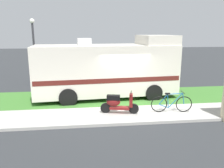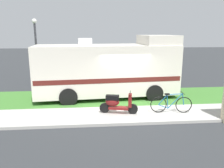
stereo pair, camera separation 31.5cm
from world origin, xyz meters
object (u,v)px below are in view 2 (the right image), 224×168
scooter (117,103)px  pickup_truck_near (88,68)px  motorhome_rv (109,69)px  street_lamp_post (36,48)px  bicycle (171,104)px

scooter → pickup_truck_near: pickup_truck_near is taller
motorhome_rv → pickup_truck_near: size_ratio=1.34×
street_lamp_post → pickup_truck_near: bearing=41.9°
pickup_truck_near → street_lamp_post: street_lamp_post is taller
bicycle → pickup_truck_near: 8.38m
pickup_truck_near → street_lamp_post: size_ratio=1.33×
motorhome_rv → bicycle: size_ratio=4.26×
scooter → pickup_truck_near: (-1.33, 7.38, 0.40)m
bicycle → motorhome_rv: bearing=129.4°
pickup_truck_near → bicycle: bearing=-63.9°
scooter → bicycle: 2.35m
scooter → street_lamp_post: size_ratio=0.38×
motorhome_rv → street_lamp_post: 4.66m
pickup_truck_near → motorhome_rv: bearing=-75.2°
scooter → street_lamp_post: bearing=132.7°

